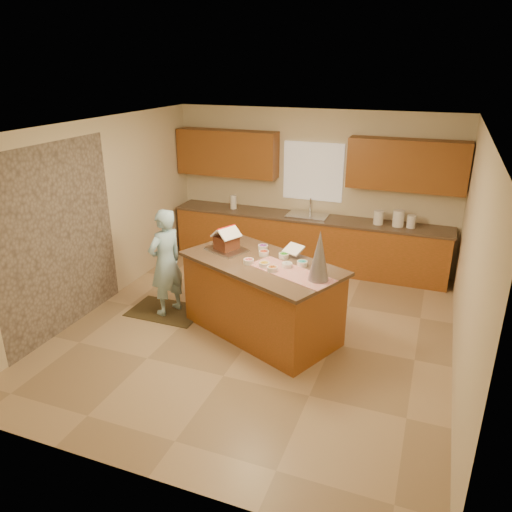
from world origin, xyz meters
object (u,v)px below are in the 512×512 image
Objects in this scene: gingerbread_house at (226,241)px; tinsel_tree at (319,256)px; boy at (166,262)px; island_base at (262,299)px.

tinsel_tree is at bearing -19.81° from gingerbread_house.
boy is at bearing -169.63° from gingerbread_house.
island_base is 0.92m from gingerbread_house.
tinsel_tree is at bearing 100.53° from boy.
boy reaches higher than island_base.
boy is at bearing 171.37° from tinsel_tree.
island_base is 1.49m from boy.
boy is (-1.46, 0.04, 0.30)m from island_base.
tinsel_tree reaches higher than island_base.
gingerbread_house is (-1.40, 0.50, -0.16)m from tinsel_tree.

